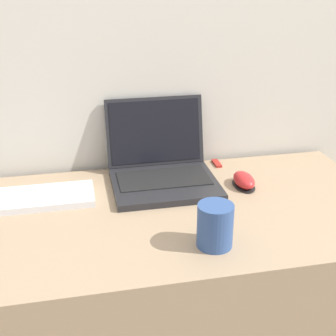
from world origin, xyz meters
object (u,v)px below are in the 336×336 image
at_px(computer_mouse, 244,181).
at_px(usb_stick, 217,163).
at_px(drink_cup, 215,225).
at_px(laptop, 161,166).
at_px(external_keyboard, 29,199).

height_order(computer_mouse, usb_stick, computer_mouse).
distance_m(computer_mouse, usb_stick, 0.18).
bearing_deg(drink_cup, laptop, 97.77).
bearing_deg(external_keyboard, drink_cup, -35.54).
bearing_deg(drink_cup, computer_mouse, 57.95).
bearing_deg(usb_stick, computer_mouse, -80.40).
height_order(laptop, drink_cup, laptop).
relative_size(drink_cup, computer_mouse, 0.99).
xyz_separation_m(laptop, usb_stick, (0.21, 0.08, -0.05)).
relative_size(laptop, computer_mouse, 2.89).
relative_size(drink_cup, external_keyboard, 0.30).
bearing_deg(drink_cup, usb_stick, 71.92).
relative_size(computer_mouse, usb_stick, 1.85).
xyz_separation_m(laptop, computer_mouse, (0.24, -0.09, -0.03)).
height_order(drink_cup, usb_stick, drink_cup).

